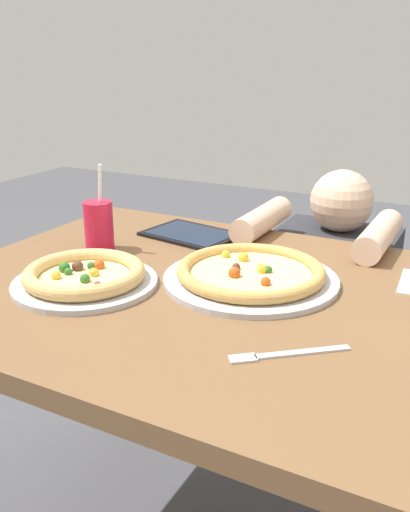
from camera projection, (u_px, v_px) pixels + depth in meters
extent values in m
cube|color=brown|center=(218.00, 298.00, 1.16)|extent=(1.20, 0.89, 0.04)
cylinder|color=brown|center=(125.00, 333.00, 1.82)|extent=(0.07, 0.07, 0.71)
cylinder|color=#B7B7BC|center=(85.00, 283.00, 1.17)|extent=(0.30, 0.30, 0.01)
cylinder|color=#EFD68C|center=(85.00, 278.00, 1.16)|extent=(0.19, 0.19, 0.01)
torus|color=tan|center=(84.00, 273.00, 1.16)|extent=(0.25, 0.25, 0.03)
sphere|color=#2D6623|center=(91.00, 266.00, 1.20)|extent=(0.02, 0.02, 0.02)
sphere|color=gold|center=(56.00, 276.00, 1.15)|extent=(0.02, 0.02, 0.02)
sphere|color=#BF4C19|center=(99.00, 265.00, 1.20)|extent=(0.02, 0.02, 0.02)
sphere|color=brown|center=(78.00, 266.00, 1.19)|extent=(0.03, 0.03, 0.03)
sphere|color=#2D6623|center=(64.00, 268.00, 1.19)|extent=(0.02, 0.02, 0.02)
sphere|color=maroon|center=(98.00, 286.00, 1.10)|extent=(0.02, 0.02, 0.02)
sphere|color=#2D6623|center=(85.00, 279.00, 1.13)|extent=(0.02, 0.02, 0.02)
sphere|color=gold|center=(94.00, 273.00, 1.16)|extent=(0.02, 0.02, 0.02)
sphere|color=#2D6623|center=(68.00, 272.00, 1.17)|extent=(0.02, 0.02, 0.02)
cylinder|color=#B7B7BC|center=(250.00, 279.00, 1.19)|extent=(0.37, 0.37, 0.01)
cylinder|color=#EFD68C|center=(251.00, 275.00, 1.18)|extent=(0.26, 0.26, 0.01)
torus|color=tan|center=(251.00, 271.00, 1.18)|extent=(0.31, 0.31, 0.03)
sphere|color=#BF4C19|center=(234.00, 273.00, 1.16)|extent=(0.03, 0.03, 0.03)
sphere|color=brown|center=(236.00, 267.00, 1.20)|extent=(0.02, 0.02, 0.02)
sphere|color=#2D6623|center=(261.00, 267.00, 1.20)|extent=(0.02, 0.02, 0.02)
sphere|color=#2D6623|center=(268.00, 270.00, 1.18)|extent=(0.02, 0.02, 0.02)
sphere|color=gold|center=(243.00, 257.00, 1.25)|extent=(0.02, 0.02, 0.02)
sphere|color=#BF4C19|center=(266.00, 282.00, 1.11)|extent=(0.02, 0.02, 0.02)
sphere|color=gold|center=(226.00, 254.00, 1.27)|extent=(0.02, 0.02, 0.02)
sphere|color=gold|center=(262.00, 269.00, 1.18)|extent=(0.02, 0.02, 0.02)
cylinder|color=red|center=(99.00, 226.00, 1.37)|extent=(0.07, 0.07, 0.12)
cylinder|color=white|center=(100.00, 187.00, 1.33)|extent=(0.03, 0.02, 0.11)
cube|color=silver|center=(303.00, 352.00, 0.90)|extent=(0.13, 0.11, 0.00)
cube|color=silver|center=(243.00, 359.00, 0.88)|extent=(0.05, 0.05, 0.00)
cube|color=black|center=(191.00, 234.00, 1.49)|extent=(0.26, 0.21, 0.01)
cube|color=#192338|center=(191.00, 233.00, 1.49)|extent=(0.23, 0.18, 0.00)
cylinder|color=#333847|center=(327.00, 374.00, 1.83)|extent=(0.28, 0.28, 0.45)
cube|color=#2D2D33|center=(336.00, 271.00, 1.71)|extent=(0.34, 0.22, 0.27)
sphere|color=beige|center=(342.00, 201.00, 1.63)|extent=(0.18, 0.18, 0.18)
cylinder|color=beige|center=(262.00, 220.00, 1.52)|extent=(0.07, 0.28, 0.07)
cylinder|color=beige|center=(379.00, 236.00, 1.38)|extent=(0.07, 0.28, 0.07)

